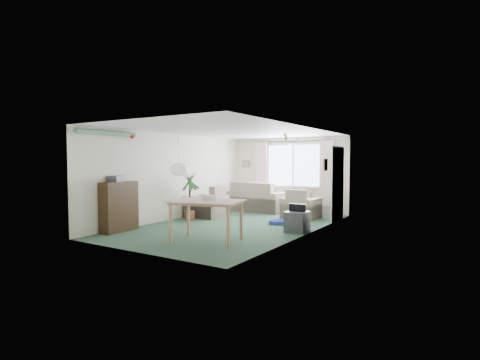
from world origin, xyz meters
The scene contains 25 objects.
ground centered at (0.00, 0.00, 0.00)m, with size 6.50×6.50×0.00m, color #294431.
window centered at (0.20, 3.23, 1.50)m, with size 1.80×0.03×1.30m, color white.
curtain_rod centered at (0.20, 3.15, 2.27)m, with size 2.60×0.03×0.03m, color black.
curtain_left centered at (-0.95, 3.13, 1.27)m, with size 0.45×0.08×2.00m, color beige.
curtain_right centered at (1.35, 3.13, 1.27)m, with size 0.45×0.08×2.00m, color beige.
radiator centered at (0.20, 3.19, 0.40)m, with size 1.20×0.10×0.55m, color white.
doorway centered at (1.99, 2.20, 1.00)m, with size 0.03×0.95×2.00m, color black.
pendant_lamp centered at (0.20, -2.30, 1.48)m, with size 0.36×0.36×0.36m, color white.
tinsel_garland centered at (-1.92, -2.30, 2.28)m, with size 1.60×1.60×0.12m, color #196626.
bauble_cluster_a centered at (1.30, 0.90, 2.22)m, with size 0.20×0.20×0.20m, color silver.
bauble_cluster_b centered at (1.60, -0.30, 2.22)m, with size 0.20×0.20×0.20m, color silver.
wall_picture_back centered at (-1.60, 3.23, 1.55)m, with size 0.28×0.03×0.22m, color brown.
wall_picture_right centered at (1.98, 1.20, 1.55)m, with size 0.03×0.24×0.30m, color brown.
sofa centered at (-0.84, 2.75, 0.47)m, with size 1.89×1.00×0.95m, color beige.
armchair_corner centered at (0.96, 2.09, 0.42)m, with size 0.94×0.89×0.84m, color beige.
armchair_left centered at (-1.50, 0.84, 0.46)m, with size 1.02×0.96×0.91m, color #BFA590.
coffee_table centered at (0.87, 2.54, 0.19)m, with size 0.84×0.47×0.38m, color black.
photo_frame centered at (0.94, 2.53, 0.46)m, with size 0.12×0.02×0.16m, color brown.
bookshelf centered at (-1.84, -2.07, 0.58)m, with size 0.32×0.95×1.17m, color black.
hifi_box centered at (-1.88, -2.13, 1.24)m, with size 0.28×0.35×0.14m, color #37373C.
houseplant centered at (-1.53, 0.11, 0.68)m, with size 0.58×0.58×1.36m, color #1F5C2E.
dining_table centered at (0.56, -1.87, 0.41)m, with size 1.32×0.88×0.83m, color tan.
gift_box centered at (0.55, -1.78, 0.89)m, with size 0.25×0.18×0.12m, color silver.
tv_cube centered at (1.70, 0.10, 0.24)m, with size 0.47×0.52×0.47m, color #38383D.
pet_bed centered at (0.86, 0.82, 0.05)m, with size 0.52×0.52×0.10m, color #21489A.
Camera 1 is at (5.17, -7.91, 1.66)m, focal length 28.00 mm.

